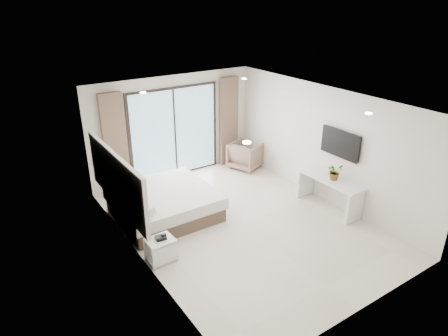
{
  "coord_description": "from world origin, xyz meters",
  "views": [
    {
      "loc": [
        -4.44,
        -5.94,
        4.58
      ],
      "look_at": [
        -0.21,
        0.4,
        1.22
      ],
      "focal_mm": 32.0,
      "sensor_mm": 36.0,
      "label": 1
    }
  ],
  "objects_px": {
    "nightstand": "(161,250)",
    "console_desk": "(330,186)",
    "bed": "(164,204)",
    "armchair": "(246,154)"
  },
  "relations": [
    {
      "from": "console_desk",
      "to": "armchair",
      "type": "xyz_separation_m",
      "value": [
        -0.19,
        2.93,
        -0.15
      ]
    },
    {
      "from": "nightstand",
      "to": "console_desk",
      "type": "xyz_separation_m",
      "value": [
        4.06,
        -0.33,
        0.34
      ]
    },
    {
      "from": "console_desk",
      "to": "armchair",
      "type": "distance_m",
      "value": 2.94
    },
    {
      "from": "console_desk",
      "to": "armchair",
      "type": "bearing_deg",
      "value": 93.71
    },
    {
      "from": "bed",
      "to": "armchair",
      "type": "xyz_separation_m",
      "value": [
        3.11,
        1.17,
        0.1
      ]
    },
    {
      "from": "bed",
      "to": "console_desk",
      "type": "height_order",
      "value": "console_desk"
    },
    {
      "from": "armchair",
      "to": "nightstand",
      "type": "bearing_deg",
      "value": 102.21
    },
    {
      "from": "nightstand",
      "to": "console_desk",
      "type": "height_order",
      "value": "console_desk"
    },
    {
      "from": "bed",
      "to": "console_desk",
      "type": "relative_size",
      "value": 1.27
    },
    {
      "from": "console_desk",
      "to": "bed",
      "type": "bearing_deg",
      "value": 151.91
    }
  ]
}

